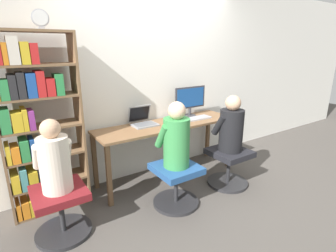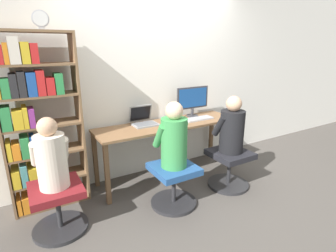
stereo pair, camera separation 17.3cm
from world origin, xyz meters
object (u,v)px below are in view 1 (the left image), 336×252
Objects in this scene: desktop_monitor at (190,100)px; office_chair_left at (229,165)px; desk_clock at (40,18)px; person_near_shelf at (54,160)px; bookshelf at (32,127)px; person_at_monitor at (231,127)px; keyboard at (196,118)px; office_chair_side at (61,209)px; person_at_laptop at (176,138)px; laptop at (143,121)px; office_chair_right at (176,182)px.

desktop_monitor is 1.06m from office_chair_left.
desk_clock is 1.29m from person_near_shelf.
person_near_shelf is (0.09, -0.51, -0.19)m from bookshelf.
office_chair_left is at bearing -90.00° from person_at_monitor.
keyboard is at bearing -100.67° from desktop_monitor.
person_near_shelf is at bearing 174.46° from person_at_monitor.
bookshelf reaches higher than office_chair_side.
office_chair_side is (-1.19, 0.18, -0.52)m from person_at_laptop.
person_at_laptop is (-0.75, -0.57, 0.02)m from keyboard.
desktop_monitor is 0.78× the size of person_near_shelf.
bookshelf is (-1.28, -0.04, 0.15)m from laptop.
desk_clock is at bearing 76.15° from office_chair_side.
office_chair_left is 1.00× the size of office_chair_right.
person_near_shelf is (-2.02, 0.20, -0.01)m from person_at_monitor.
desktop_monitor is at bearing 1.80° from bookshelf.
person_at_laptop is (-0.79, -0.76, -0.21)m from desktop_monitor.
desktop_monitor is 0.28× the size of bookshelf.
office_chair_right is at bearing 179.58° from office_chair_left.
desk_clock is at bearing 149.78° from person_at_laptop.
office_chair_side is (-0.11, -0.44, -1.70)m from desk_clock.
desktop_monitor is 0.73× the size of person_at_laptop.
desk_clock is (-1.91, 0.64, 1.70)m from office_chair_left.
desktop_monitor is 1.00× the size of office_chair_left.
office_chair_left is 0.78× the size of person_near_shelf.
office_chair_right is 0.73× the size of person_at_laptop.
person_at_laptop is (-0.83, 0.01, 0.52)m from office_chair_left.
person_at_monitor reaches higher than person_near_shelf.
desktop_monitor is at bearing 92.99° from person_at_monitor.
bookshelf is 3.60× the size of office_chair_side.
person_at_laptop is at bearing -28.66° from bookshelf.
person_at_monitor is 0.37× the size of bookshelf.
person_at_monitor is at bearing -87.01° from desktop_monitor.
office_chair_right is at bearing -9.06° from office_chair_side.
laptop is 1.24m from office_chair_left.
desk_clock is 0.26× the size of person_near_shelf.
bookshelf reaches higher than office_chair_left.
person_at_monitor reaches higher than laptop.
office_chair_right is at bearing -30.44° from desk_clock.
desktop_monitor is at bearing 1.80° from laptop.
person_at_monitor is (0.83, -0.00, 0.51)m from office_chair_right.
person_at_monitor is (0.00, 0.01, 0.51)m from office_chair_left.
office_chair_left is at bearing -5.55° from office_chair_side.
person_near_shelf is at bearing -80.23° from bookshelf.
laptop reaches higher than office_chair_side.
person_at_monitor is 2.23m from bookshelf.
laptop is at bearing 1.79° from bookshelf.
keyboard is 2.46× the size of desk_clock.
office_chair_right is at bearing 179.94° from person_at_monitor.
desktop_monitor is 2.11m from desk_clock.
laptop reaches higher than office_chair_right.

